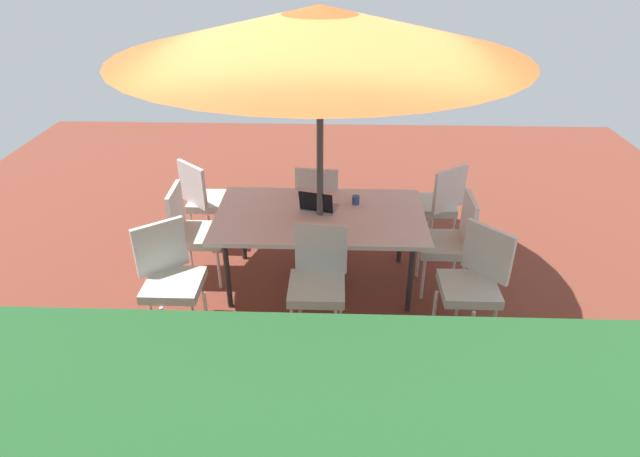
{
  "coord_description": "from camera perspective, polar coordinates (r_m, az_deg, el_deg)",
  "views": [
    {
      "loc": [
        -0.15,
        4.34,
        3.04
      ],
      "look_at": [
        0.0,
        0.0,
        0.61
      ],
      "focal_mm": 29.75,
      "sensor_mm": 36.0,
      "label": 1
    }
  ],
  "objects": [
    {
      "name": "chair_northeast",
      "position": [
        4.59,
        -15.82,
        -4.86
      ],
      "size": [
        0.58,
        0.58,
        0.98
      ],
      "rotation": [
        0.0,
        0.0,
        3.78
      ],
      "color": "silver",
      "rests_on": "ground_plane"
    },
    {
      "name": "chair_southeast",
      "position": [
        5.83,
        -12.13,
        3.25
      ],
      "size": [
        0.59,
        0.59,
        0.98
      ],
      "rotation": [
        0.0,
        0.0,
        5.54
      ],
      "color": "silver",
      "rests_on": "ground_plane"
    },
    {
      "name": "chair_east",
      "position": [
        5.22,
        -13.42,
        -0.11
      ],
      "size": [
        0.47,
        0.46,
        0.98
      ],
      "rotation": [
        0.0,
        0.0,
        4.74
      ],
      "color": "silver",
      "rests_on": "ground_plane"
    },
    {
      "name": "ground_plane",
      "position": [
        5.31,
        -0.0,
        -5.88
      ],
      "size": [
        10.0,
        10.0,
        0.02
      ],
      "primitive_type": "cube",
      "color": "brown"
    },
    {
      "name": "dining_table",
      "position": [
        4.93,
        -0.0,
        1.06
      ],
      "size": [
        1.94,
        1.13,
        0.77
      ],
      "color": "silver",
      "rests_on": "ground_plane"
    },
    {
      "name": "chair_south",
      "position": [
        5.63,
        -0.15,
        2.96
      ],
      "size": [
        0.47,
        0.48,
        0.98
      ],
      "rotation": [
        0.0,
        0.0,
        -0.1
      ],
      "color": "silver",
      "rests_on": "ground_plane"
    },
    {
      "name": "cup",
      "position": [
        5.08,
        3.86,
        3.08
      ],
      "size": [
        0.07,
        0.07,
        0.08
      ],
      "primitive_type": "cylinder",
      "color": "#334C99",
      "rests_on": "dining_table"
    },
    {
      "name": "patio_umbrella",
      "position": [
        4.4,
        -0.0,
        20.41
      ],
      "size": [
        3.3,
        3.3,
        2.57
      ],
      "color": "#4C4C4C",
      "rests_on": "ground_plane"
    },
    {
      "name": "laptop",
      "position": [
        4.96,
        -0.22,
        2.49
      ],
      "size": [
        0.37,
        0.32,
        0.21
      ],
      "rotation": [
        0.0,
        0.0,
        -0.26
      ],
      "color": "gray",
      "rests_on": "dining_table"
    },
    {
      "name": "chair_north",
      "position": [
        4.39,
        -0.19,
        -5.35
      ],
      "size": [
        0.47,
        0.48,
        0.98
      ],
      "rotation": [
        0.0,
        0.0,
        3.02
      ],
      "color": "silver",
      "rests_on": "ground_plane"
    },
    {
      "name": "chair_southwest",
      "position": [
        5.74,
        12.47,
        2.8
      ],
      "size": [
        0.58,
        0.58,
        0.98
      ],
      "rotation": [
        0.0,
        0.0,
        0.65
      ],
      "color": "silver",
      "rests_on": "ground_plane"
    },
    {
      "name": "chair_west",
      "position": [
        5.07,
        13.81,
        -1.09
      ],
      "size": [
        0.46,
        0.46,
        0.98
      ],
      "rotation": [
        0.0,
        0.0,
        1.57
      ],
      "color": "silver",
      "rests_on": "ground_plane"
    },
    {
      "name": "chair_northwest",
      "position": [
        4.55,
        16.23,
        -5.27
      ],
      "size": [
        0.59,
        0.59,
        0.98
      ],
      "rotation": [
        0.0,
        0.0,
        2.34
      ],
      "color": "silver",
      "rests_on": "ground_plane"
    }
  ]
}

